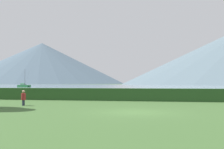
% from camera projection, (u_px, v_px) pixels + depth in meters
% --- Properties ---
extents(ground_plane, '(1000.00, 1000.00, 0.00)m').
position_uv_depth(ground_plane, '(136.00, 112.00, 17.69)').
color(ground_plane, '#3D602D').
extents(harbor_water, '(320.00, 246.00, 0.00)m').
position_uv_depth(harbor_water, '(161.00, 86.00, 152.32)').
color(harbor_water, '#8499A8').
rests_on(harbor_water, ground_plane).
extents(hedge_line, '(80.00, 1.20, 1.26)m').
position_uv_depth(hedge_line, '(147.00, 95.00, 28.52)').
color(hedge_line, '#284C23').
rests_on(hedge_line, ground_plane).
extents(sailboat_slip_0, '(6.61, 3.42, 7.30)m').
position_uv_depth(sailboat_slip_0, '(24.00, 86.00, 114.95)').
color(sailboat_slip_0, '#236B38').
rests_on(sailboat_slip_0, harbor_water).
extents(person_seated_viewer, '(0.36, 0.57, 1.25)m').
position_uv_depth(person_seated_viewer, '(23.00, 97.00, 22.76)').
color(person_seated_viewer, '#2D3347').
rests_on(person_seated_viewer, ground_plane).
extents(distant_hill_central_peak, '(253.63, 253.63, 62.62)m').
position_uv_depth(distant_hill_central_peak, '(42.00, 63.00, 434.52)').
color(distant_hill_central_peak, '#4C6070').
rests_on(distant_hill_central_peak, ground_plane).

